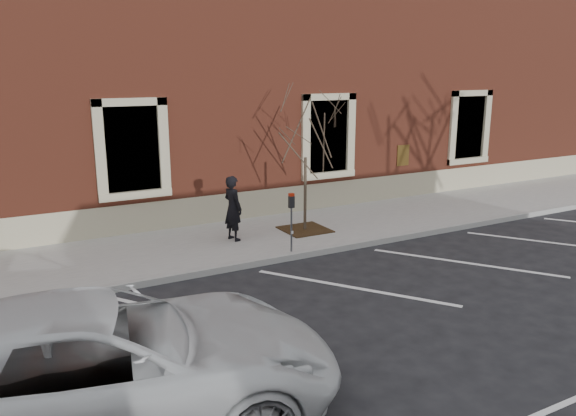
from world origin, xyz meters
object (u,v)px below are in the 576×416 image
sapling (306,137)px  white_truck (99,365)px  man (233,208)px  parking_meter (291,211)px

sapling → white_truck: sapling is taller
man → sapling: bearing=-106.8°
sapling → white_truck: 9.09m
man → white_truck: size_ratio=0.28×
man → sapling: size_ratio=0.46×
parking_meter → man: bearing=119.8°
man → parking_meter: man is taller
sapling → man: bearing=177.2°
parking_meter → sapling: sapling is taller
man → parking_meter: bearing=-165.8°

